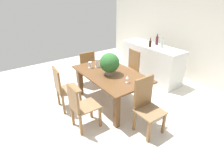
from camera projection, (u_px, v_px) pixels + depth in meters
The scene contains 16 objects.
ground_plane at pixel (111, 102), 4.26m from camera, with size 7.04×7.04×0.00m, color silver.
back_wall at pixel (186, 33), 5.03m from camera, with size 6.40×0.10×2.60m, color beige.
dining_table at pixel (111, 79), 3.98m from camera, with size 1.76×1.04×0.75m.
chair_far_left at pixel (131, 67), 4.78m from camera, with size 0.51×0.44×0.99m.
chair_head_end at pixel (87, 67), 4.83m from camera, with size 0.42×0.47×0.96m.
chair_near_left at pixel (63, 87), 3.81m from camera, with size 0.51×0.50×0.97m.
chair_foot_end at pixel (146, 103), 3.20m from camera, with size 0.45×0.46×1.05m.
chair_near_right at pixel (80, 105), 3.24m from camera, with size 0.42×0.48×0.92m.
flower_centerpiece at pixel (110, 63), 3.75m from camera, with size 0.42×0.42×0.47m.
crystal_vase_left at pixel (97, 62), 4.18m from camera, with size 0.09×0.09×0.20m.
crystal_vase_center_near at pixel (90, 65), 4.14m from camera, with size 0.10×0.10×0.15m.
wine_glass at pixel (127, 77), 3.46m from camera, with size 0.07×0.07×0.15m.
kitchen_counter at pixel (151, 62), 5.26m from camera, with size 1.90×0.61×0.99m, color silver.
wine_bottle_green at pixel (150, 44), 4.86m from camera, with size 0.07×0.07×0.25m.
wine_bottle_dark at pixel (157, 40), 5.06m from camera, with size 0.07×0.07×0.30m.
wine_bottle_tall at pixel (162, 43), 4.80m from camera, with size 0.08×0.08×0.28m.
Camera 1 is at (2.92, -2.07, 2.37)m, focal length 28.73 mm.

